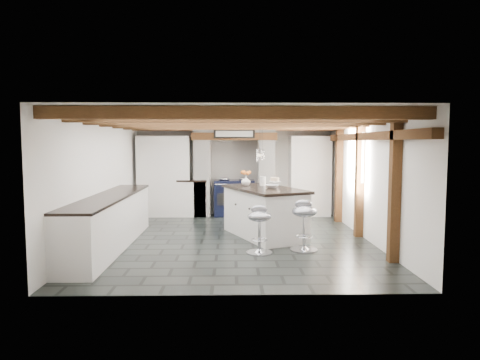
{
  "coord_description": "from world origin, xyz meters",
  "views": [
    {
      "loc": [
        -0.06,
        -8.02,
        1.84
      ],
      "look_at": [
        0.1,
        0.4,
        1.1
      ],
      "focal_mm": 32.0,
      "sensor_mm": 36.0,
      "label": 1
    }
  ],
  "objects_px": {
    "range_cooker": "(234,197)",
    "kitchen_island": "(264,211)",
    "bar_stool_far": "(259,224)",
    "bar_stool_near": "(304,220)"
  },
  "relations": [
    {
      "from": "range_cooker",
      "to": "bar_stool_near",
      "type": "bearing_deg",
      "value": -71.91
    },
    {
      "from": "range_cooker",
      "to": "bar_stool_near",
      "type": "height_order",
      "value": "range_cooker"
    },
    {
      "from": "kitchen_island",
      "to": "bar_stool_near",
      "type": "relative_size",
      "value": 2.53
    },
    {
      "from": "bar_stool_near",
      "to": "bar_stool_far",
      "type": "distance_m",
      "value": 0.79
    },
    {
      "from": "range_cooker",
      "to": "kitchen_island",
      "type": "distance_m",
      "value": 2.49
    },
    {
      "from": "bar_stool_near",
      "to": "bar_stool_far",
      "type": "height_order",
      "value": "bar_stool_near"
    },
    {
      "from": "range_cooker",
      "to": "bar_stool_far",
      "type": "relative_size",
      "value": 1.25
    },
    {
      "from": "bar_stool_near",
      "to": "bar_stool_far",
      "type": "bearing_deg",
      "value": -159.55
    },
    {
      "from": "kitchen_island",
      "to": "bar_stool_far",
      "type": "distance_m",
      "value": 1.32
    },
    {
      "from": "kitchen_island",
      "to": "bar_stool_far",
      "type": "bearing_deg",
      "value": -121.19
    }
  ]
}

